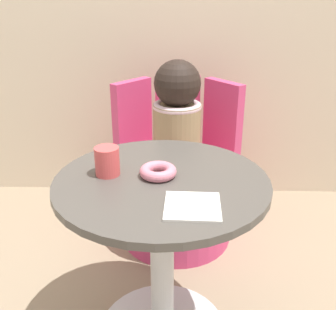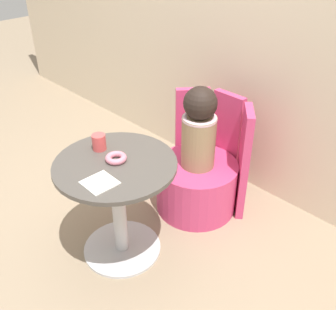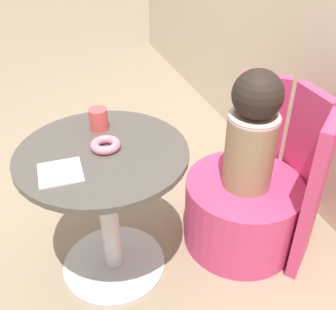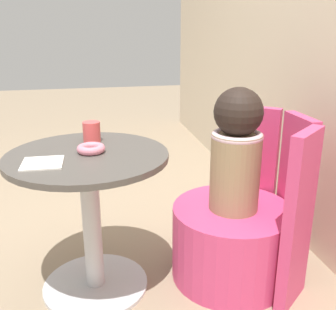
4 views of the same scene
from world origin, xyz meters
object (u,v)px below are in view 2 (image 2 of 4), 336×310
at_px(tub_chair, 196,186).
at_px(cup, 99,142).
at_px(round_table, 118,193).
at_px(donut, 116,158).
at_px(child_figure, 199,128).

height_order(tub_chair, cup, cup).
bearing_deg(cup, round_table, -8.75).
bearing_deg(tub_chair, donut, -94.96).
bearing_deg(tub_chair, round_table, -93.78).
bearing_deg(donut, tub_chair, 85.04).
relative_size(donut, cup, 1.28).
relative_size(tub_chair, child_figure, 1.00).
relative_size(round_table, child_figure, 1.22).
relative_size(child_figure, donut, 4.72).
bearing_deg(round_table, tub_chair, 86.22).
distance_m(round_table, child_figure, 0.67).
distance_m(tub_chair, cup, 0.83).
distance_m(round_table, tub_chair, 0.69).
bearing_deg(child_figure, tub_chair, 0.00).
bearing_deg(cup, tub_chair, 70.68).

